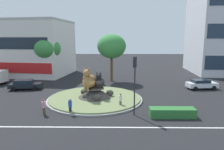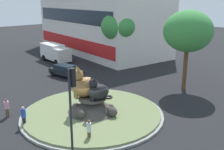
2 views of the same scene
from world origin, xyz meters
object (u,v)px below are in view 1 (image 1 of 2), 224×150
(shophouse_block, at_px, (8,48))
(sedan_on_far_lane, at_px, (201,84))
(broadleaf_tree_behind_island, at_px, (47,49))
(second_tree_near_tower, at_px, (112,46))
(pedestrian_white_shirt, at_px, (121,100))
(pedestrian_pink_shirt, at_px, (44,107))
(cat_statue_tabby, at_px, (89,80))
(hatchback_near_shophouse, at_px, (25,84))
(traffic_light_mast, at_px, (135,75))
(cat_statue_black, at_px, (100,82))
(pedestrian_blue_shirt, at_px, (70,106))

(shophouse_block, bearing_deg, sedan_on_far_lane, -12.33)
(broadleaf_tree_behind_island, xyz_separation_m, second_tree_near_tower, (12.15, -2.19, 0.57))
(pedestrian_white_shirt, distance_m, pedestrian_pink_shirt, 8.13)
(cat_statue_tabby, xyz_separation_m, shophouse_block, (-20.16, 19.88, 3.20))
(second_tree_near_tower, xyz_separation_m, hatchback_near_shophouse, (-13.02, -6.36, -5.49))
(second_tree_near_tower, bearing_deg, hatchback_near_shophouse, -153.98)
(pedestrian_pink_shirt, distance_m, hatchback_near_shophouse, 12.20)
(traffic_light_mast, height_order, pedestrian_pink_shirt, traffic_light_mast)
(cat_statue_tabby, relative_size, second_tree_near_tower, 0.33)
(cat_statue_tabby, distance_m, second_tree_near_tower, 12.54)
(traffic_light_mast, xyz_separation_m, sedan_on_far_lane, (11.32, 10.88, -3.26))
(broadleaf_tree_behind_island, bearing_deg, cat_statue_tabby, -55.48)
(cat_statue_tabby, bearing_deg, sedan_on_far_lane, 131.03)
(pedestrian_white_shirt, bearing_deg, traffic_light_mast, -87.04)
(cat_statue_black, bearing_deg, cat_statue_tabby, -62.19)
(shophouse_block, distance_m, sedan_on_far_lane, 39.46)
(cat_statue_black, relative_size, pedestrian_blue_shirt, 1.29)
(cat_statue_black, height_order, pedestrian_white_shirt, cat_statue_black)
(sedan_on_far_lane, bearing_deg, traffic_light_mast, -143.44)
(broadleaf_tree_behind_island, bearing_deg, shophouse_block, 150.46)
(broadleaf_tree_behind_island, xyz_separation_m, pedestrian_white_shirt, (13.34, -16.54, -4.86))
(traffic_light_mast, bearing_deg, cat_statue_tabby, 45.32)
(cat_statue_black, relative_size, shophouse_block, 0.08)
(sedan_on_far_lane, bearing_deg, pedestrian_pink_shirt, -158.96)
(shophouse_block, distance_m, pedestrian_pink_shirt, 30.12)
(cat_statue_black, relative_size, pedestrian_white_shirt, 1.35)
(traffic_light_mast, bearing_deg, second_tree_near_tower, 7.78)
(second_tree_near_tower, distance_m, pedestrian_white_shirt, 15.39)
(shophouse_block, xyz_separation_m, hatchback_near_shophouse, (9.75, -14.57, -4.92))
(traffic_light_mast, distance_m, pedestrian_white_shirt, 4.10)
(traffic_light_mast, xyz_separation_m, pedestrian_blue_shirt, (-6.46, 0.05, -3.15))
(cat_statue_tabby, xyz_separation_m, sedan_on_far_lane, (16.44, 5.95, -1.73))
(cat_statue_black, distance_m, pedestrian_blue_shirt, 6.03)
(sedan_on_far_lane, bearing_deg, cat_statue_black, -167.09)
(hatchback_near_shophouse, bearing_deg, broadleaf_tree_behind_island, 75.73)
(traffic_light_mast, relative_size, pedestrian_pink_shirt, 3.64)
(cat_statue_black, relative_size, hatchback_near_shophouse, 0.45)
(pedestrian_pink_shirt, xyz_separation_m, hatchback_near_shophouse, (-6.44, 10.36, -0.05))
(second_tree_near_tower, xyz_separation_m, pedestrian_pink_shirt, (-6.58, -16.71, -5.44))
(traffic_light_mast, relative_size, sedan_on_far_lane, 1.26)
(cat_statue_tabby, distance_m, hatchback_near_shophouse, 11.80)
(pedestrian_pink_shirt, relative_size, sedan_on_far_lane, 0.34)
(pedestrian_white_shirt, bearing_deg, cat_statue_black, 102.26)
(pedestrian_blue_shirt, relative_size, sedan_on_far_lane, 0.36)
(pedestrian_white_shirt, distance_m, hatchback_near_shophouse, 16.31)
(cat_statue_black, distance_m, second_tree_near_tower, 12.05)
(cat_statue_tabby, distance_m, broadleaf_tree_behind_island, 17.12)
(pedestrian_blue_shirt, relative_size, pedestrian_white_shirt, 1.05)
(pedestrian_white_shirt, height_order, hatchback_near_shophouse, pedestrian_white_shirt)
(cat_statue_tabby, bearing_deg, hatchback_near_shophouse, -95.92)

